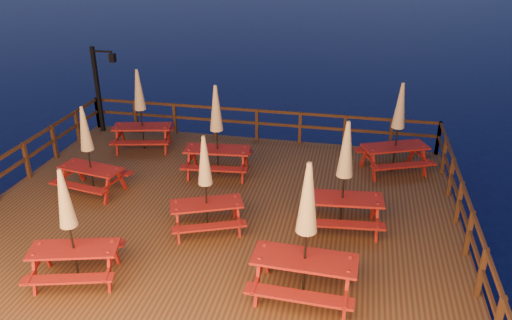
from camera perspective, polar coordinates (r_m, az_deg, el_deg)
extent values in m
plane|color=#050733|center=(13.04, -4.29, -7.31)|extent=(500.00, 500.00, 0.00)
cube|color=#4C2518|center=(12.94, -4.32, -6.56)|extent=(12.00, 10.00, 0.40)
cylinder|color=#342110|center=(18.98, -16.85, 1.34)|extent=(0.24, 0.24, 1.40)
cylinder|color=#342110|center=(17.11, -0.07, -0.14)|extent=(0.24, 0.24, 1.40)
cylinder|color=#342110|center=(16.97, 18.77, -1.78)|extent=(0.24, 0.24, 1.40)
cube|color=#342110|center=(16.68, 0.11, 5.68)|extent=(11.70, 0.06, 0.09)
cube|color=#342110|center=(16.83, 0.11, 4.25)|extent=(11.70, 0.06, 0.09)
cube|color=#342110|center=(18.33, -14.42, 5.01)|extent=(0.10, 0.10, 1.10)
cube|color=#342110|center=(16.85, 0.11, 4.07)|extent=(0.10, 0.10, 1.10)
cube|color=#342110|center=(16.60, 16.14, 2.73)|extent=(0.10, 0.10, 1.10)
cube|color=#342110|center=(14.97, -26.56, 0.63)|extent=(0.06, 9.70, 0.09)
cube|color=#342110|center=(15.13, -26.25, -0.91)|extent=(0.06, 9.70, 0.09)
cube|color=#342110|center=(15.16, -26.21, -1.10)|extent=(0.10, 0.10, 1.10)
cube|color=#342110|center=(18.08, -19.07, 4.14)|extent=(0.10, 0.10, 1.10)
cube|color=#342110|center=(12.19, 23.02, -3.99)|extent=(0.06, 9.70, 0.09)
cube|color=#342110|center=(12.40, 22.68, -5.80)|extent=(0.06, 9.70, 0.09)
cube|color=#342110|center=(12.43, 22.63, -6.02)|extent=(0.10, 0.10, 1.10)
cube|color=#342110|center=(15.86, 20.51, 1.05)|extent=(0.10, 0.10, 1.10)
cube|color=black|center=(18.19, -17.63, 7.63)|extent=(0.12, 0.12, 3.00)
cube|color=black|center=(17.69, -17.19, 11.77)|extent=(0.70, 0.06, 0.06)
cube|color=black|center=(17.57, -16.08, 11.15)|extent=(0.18, 0.18, 0.28)
sphere|color=#F3C561|center=(17.57, -16.08, 11.15)|extent=(0.14, 0.14, 0.14)
cube|color=maroon|center=(11.90, 9.84, -4.36)|extent=(1.96, 0.92, 0.05)
cube|color=maroon|center=(12.61, 9.60, -4.22)|extent=(1.92, 0.48, 0.05)
cube|color=maroon|center=(11.52, 9.88, -7.27)|extent=(1.92, 0.48, 0.05)
cube|color=maroon|center=(12.36, 5.96, -5.03)|extent=(0.07, 0.11, 0.79)
cube|color=maroon|center=(11.76, 5.91, -6.71)|extent=(0.07, 0.11, 0.79)
cube|color=maroon|center=(12.48, 13.27, -5.31)|extent=(0.07, 0.11, 0.79)
cube|color=maroon|center=(11.89, 13.61, -6.98)|extent=(0.07, 0.11, 0.79)
cylinder|color=black|center=(11.66, 10.02, -2.10)|extent=(0.05, 0.05, 2.64)
cone|color=tan|center=(11.35, 10.30, 1.23)|extent=(0.38, 0.38, 1.32)
sphere|color=black|center=(11.12, 10.53, 4.12)|extent=(0.07, 0.07, 0.07)
cube|color=maroon|center=(10.76, -20.12, -9.53)|extent=(1.86, 1.11, 0.05)
cube|color=maroon|center=(11.37, -19.14, -9.11)|extent=(1.75, 0.72, 0.05)
cube|color=maroon|center=(10.47, -20.72, -12.61)|extent=(1.75, 0.72, 0.05)
cube|color=maroon|center=(11.43, -22.96, -10.04)|extent=(0.08, 0.11, 0.72)
cube|color=maroon|center=(10.95, -23.99, -11.92)|extent=(0.08, 0.11, 0.72)
cube|color=maroon|center=(11.02, -15.75, -10.23)|extent=(0.08, 0.11, 0.72)
cube|color=maroon|center=(10.52, -16.42, -12.21)|extent=(0.08, 0.11, 0.72)
cylinder|color=black|center=(10.50, -20.50, -7.34)|extent=(0.04, 0.04, 2.42)
cone|color=tan|center=(10.18, -21.06, -4.10)|extent=(0.35, 0.35, 1.21)
sphere|color=black|center=(9.93, -21.55, -1.26)|extent=(0.07, 0.07, 0.07)
cube|color=maroon|center=(11.75, -5.68, -5.01)|extent=(1.81, 1.25, 0.05)
cube|color=maroon|center=(12.37, -5.87, -4.86)|extent=(1.66, 0.89, 0.05)
cube|color=maroon|center=(11.41, -5.35, -7.61)|extent=(1.66, 0.89, 0.05)
cube|color=maroon|center=(12.17, -9.06, -5.99)|extent=(0.09, 0.11, 0.70)
cube|color=maroon|center=(11.64, -8.93, -7.53)|extent=(0.09, 0.11, 0.70)
cube|color=maroon|center=(12.25, -2.46, -5.44)|extent=(0.09, 0.11, 0.70)
cube|color=maroon|center=(11.73, -2.02, -6.94)|extent=(0.09, 0.11, 0.70)
cylinder|color=black|center=(11.52, -5.77, -2.99)|extent=(0.04, 0.04, 2.34)
cone|color=tan|center=(11.23, -5.92, -0.03)|extent=(0.34, 0.34, 1.17)
sphere|color=black|center=(11.02, -6.04, 2.54)|extent=(0.07, 0.07, 0.07)
cube|color=maroon|center=(16.47, -12.87, 3.74)|extent=(1.96, 1.11, 0.05)
cube|color=maroon|center=(17.14, -12.38, 3.53)|extent=(1.86, 0.69, 0.05)
cube|color=maroon|center=(16.03, -13.18, 1.92)|extent=(1.86, 0.69, 0.05)
cube|color=maroon|center=(17.09, -15.06, 2.90)|extent=(0.08, 0.11, 0.77)
cube|color=maroon|center=(16.48, -15.58, 2.01)|extent=(0.08, 0.11, 0.77)
cube|color=maroon|center=(16.78, -9.95, 2.98)|extent=(0.08, 0.11, 0.77)
cube|color=maroon|center=(16.16, -10.30, 2.09)|extent=(0.08, 0.11, 0.77)
cylinder|color=black|center=(16.30, -13.04, 5.42)|extent=(0.05, 0.05, 2.56)
cone|color=tan|center=(16.08, -13.28, 7.83)|extent=(0.37, 0.37, 1.28)
sphere|color=black|center=(15.93, -13.49, 9.88)|extent=(0.07, 0.07, 0.07)
cube|color=maroon|center=(9.69, 5.59, -11.24)|extent=(2.03, 0.84, 0.06)
cube|color=maroon|center=(10.43, 6.08, -10.61)|extent=(2.01, 0.38, 0.06)
cube|color=maroon|center=(9.38, 4.87, -15.24)|extent=(2.01, 0.38, 0.06)
cube|color=maroon|center=(10.35, 1.15, -11.34)|extent=(0.07, 0.11, 0.83)
cube|color=maroon|center=(9.78, 0.18, -13.81)|extent=(0.07, 0.11, 0.83)
cube|color=maroon|center=(10.19, 10.57, -12.47)|extent=(0.07, 0.11, 0.83)
cube|color=maroon|center=(9.61, 10.24, -15.08)|extent=(0.07, 0.11, 0.83)
cylinder|color=black|center=(9.38, 5.74, -8.49)|extent=(0.05, 0.05, 2.78)
cone|color=tan|center=(8.98, 5.94, -4.33)|extent=(0.40, 0.40, 1.39)
sphere|color=black|center=(8.68, 6.13, -0.60)|extent=(0.08, 0.08, 0.08)
cube|color=maroon|center=(14.37, -4.43, 1.21)|extent=(1.94, 0.91, 0.05)
cube|color=maroon|center=(15.06, -3.97, 1.07)|extent=(1.90, 0.48, 0.05)
cube|color=maroon|center=(13.95, -4.85, -0.99)|extent=(1.90, 0.48, 0.05)
cube|color=maroon|center=(14.99, -7.09, 0.49)|extent=(0.07, 0.11, 0.78)
cube|color=maroon|center=(14.39, -7.69, -0.63)|extent=(0.07, 0.11, 0.78)
cube|color=maroon|center=(14.73, -1.15, 0.22)|extent=(0.07, 0.11, 0.78)
cube|color=maroon|center=(14.11, -1.51, -0.93)|extent=(0.07, 0.11, 0.78)
cylinder|color=black|center=(14.17, -4.50, 3.14)|extent=(0.05, 0.05, 2.61)
cone|color=tan|center=(13.92, -4.60, 5.94)|extent=(0.38, 0.38, 1.30)
sphere|color=black|center=(13.74, -4.69, 8.32)|extent=(0.07, 0.07, 0.07)
cube|color=maroon|center=(15.07, 15.63, 1.48)|extent=(2.02, 1.41, 0.05)
cube|color=maroon|center=(15.70, 14.52, 1.33)|extent=(1.85, 1.01, 0.05)
cube|color=maroon|center=(14.69, 16.54, -0.60)|extent=(1.85, 1.01, 0.05)
cube|color=maroon|center=(15.18, 12.25, 0.42)|extent=(0.10, 0.12, 0.78)
cube|color=maroon|center=(14.62, 13.27, -0.68)|extent=(0.10, 0.12, 0.78)
cube|color=maroon|center=(15.85, 17.48, 0.87)|extent=(0.10, 0.12, 0.78)
cube|color=maroon|center=(15.31, 18.65, -0.17)|extent=(0.10, 0.12, 0.78)
cylinder|color=black|center=(14.88, 15.86, 3.33)|extent=(0.05, 0.05, 2.62)
cone|color=tan|center=(14.64, 16.19, 6.00)|extent=(0.38, 0.38, 1.31)
sphere|color=black|center=(14.46, 16.47, 8.27)|extent=(0.07, 0.07, 0.07)
cube|color=maroon|center=(14.08, -18.38, -0.89)|extent=(1.80, 0.95, 0.05)
cube|color=maroon|center=(14.59, -16.84, -1.00)|extent=(1.73, 0.56, 0.05)
cube|color=maroon|center=(13.83, -19.68, -2.90)|extent=(1.73, 0.56, 0.05)
cube|color=maroon|center=(14.88, -19.57, -1.19)|extent=(0.07, 0.10, 0.71)
cube|color=maroon|center=(14.47, -21.15, -2.19)|extent=(0.07, 0.10, 0.71)
cube|color=maroon|center=(14.03, -15.13, -2.17)|extent=(0.07, 0.10, 0.71)
cube|color=maroon|center=(13.60, -16.67, -3.27)|extent=(0.07, 0.10, 0.71)
cylinder|color=black|center=(13.89, -18.63, 0.88)|extent=(0.04, 0.04, 2.38)
cone|color=tan|center=(13.65, -19.01, 3.43)|extent=(0.34, 0.34, 1.19)
sphere|color=black|center=(13.47, -19.33, 5.61)|extent=(0.07, 0.07, 0.07)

